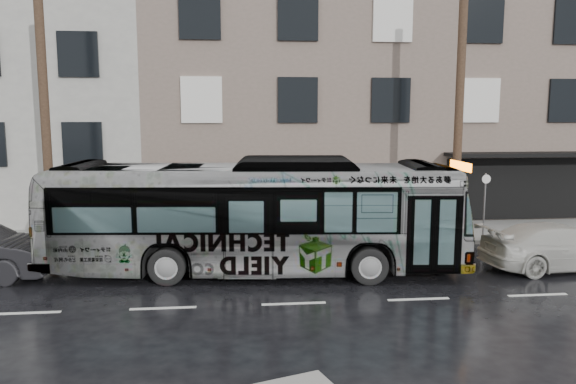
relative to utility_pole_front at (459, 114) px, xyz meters
name	(u,v)px	position (x,y,z in m)	size (l,w,h in m)	color
ground	(284,275)	(-6.50, -3.30, -4.65)	(120.00, 120.00, 0.00)	black
sidewalk	(272,236)	(-6.50, 1.60, -4.58)	(90.00, 3.60, 0.15)	gray
building_taupe	(357,97)	(-1.50, 9.40, 0.85)	(20.00, 12.00, 11.00)	#7B695E
utility_pole_front	(459,114)	(0.00, 0.00, 0.00)	(0.30, 0.30, 9.00)	#4C3726
utility_pole_rear	(45,114)	(-14.00, 0.00, 0.00)	(0.30, 0.30, 9.00)	#4C3726
sign_post	(484,206)	(1.10, 0.00, -3.30)	(0.06, 0.06, 2.40)	slate
bus	(255,216)	(-7.33, -2.90, -2.95)	(2.85, 12.20, 3.40)	#B2B2B2
white_sedan	(559,246)	(1.86, -3.48, -3.96)	(1.94, 4.78, 1.39)	#BAB8B1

